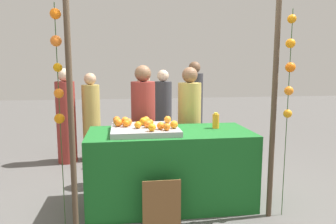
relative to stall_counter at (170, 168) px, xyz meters
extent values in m
plane|color=#565451|center=(0.00, 0.00, -0.43)|extent=(24.00, 24.00, 0.00)
cube|color=#196023|center=(0.00, 0.00, 0.00)|extent=(1.86, 0.86, 0.87)
cube|color=#9EA0A5|center=(-0.29, -0.01, 0.46)|extent=(0.75, 0.68, 0.06)
sphere|color=orange|center=(-0.30, 0.08, 0.54)|extent=(0.09, 0.09, 0.09)
sphere|color=orange|center=(-0.50, 0.02, 0.53)|extent=(0.08, 0.08, 0.08)
sphere|color=orange|center=(-0.26, -0.07, 0.54)|extent=(0.09, 0.09, 0.09)
sphere|color=orange|center=(-0.07, -0.25, 0.53)|extent=(0.08, 0.08, 0.08)
sphere|color=orange|center=(0.00, 0.19, 0.54)|extent=(0.09, 0.09, 0.09)
sphere|color=orange|center=(-0.37, -0.08, 0.53)|extent=(0.08, 0.08, 0.08)
sphere|color=orange|center=(-0.26, 0.21, 0.53)|extent=(0.08, 0.08, 0.08)
sphere|color=orange|center=(-0.22, 0.03, 0.53)|extent=(0.08, 0.08, 0.08)
sphere|color=orange|center=(-0.60, 0.16, 0.53)|extent=(0.08, 0.08, 0.08)
sphere|color=orange|center=(-0.58, 0.05, 0.54)|extent=(0.09, 0.09, 0.09)
sphere|color=orange|center=(-0.50, 0.17, 0.54)|extent=(0.09, 0.09, 0.09)
sphere|color=orange|center=(-0.47, 0.09, 0.54)|extent=(0.08, 0.08, 0.08)
sphere|color=orange|center=(-0.23, -0.26, 0.53)|extent=(0.08, 0.08, 0.08)
sphere|color=orange|center=(-0.13, -0.18, 0.53)|extent=(0.08, 0.08, 0.08)
sphere|color=orange|center=(-0.60, 0.26, 0.54)|extent=(0.09, 0.09, 0.09)
sphere|color=orange|center=(0.02, -0.14, 0.54)|extent=(0.09, 0.09, 0.09)
cylinder|color=orange|center=(0.57, 0.09, 0.52)|extent=(0.08, 0.08, 0.17)
cylinder|color=yellow|center=(0.57, 0.09, 0.61)|extent=(0.04, 0.04, 0.02)
cube|color=brown|center=(-0.17, -0.58, -0.19)|extent=(0.38, 0.01, 0.51)
cube|color=black|center=(-0.17, -0.56, -0.19)|extent=(0.36, 0.02, 0.49)
cylinder|color=maroon|center=(-0.26, 0.70, 0.27)|extent=(0.32, 0.32, 1.40)
sphere|color=brown|center=(-0.26, 0.70, 1.07)|extent=(0.22, 0.22, 0.22)
cylinder|color=tan|center=(0.39, 0.74, 0.25)|extent=(0.32, 0.32, 1.38)
sphere|color=brown|center=(0.39, 0.74, 1.05)|extent=(0.21, 0.21, 0.21)
cylinder|color=#333338|center=(0.18, 2.02, 0.23)|extent=(0.31, 0.31, 1.33)
sphere|color=beige|center=(0.18, 2.02, 1.00)|extent=(0.21, 0.21, 0.21)
cylinder|color=tan|center=(-1.06, 1.92, 0.21)|extent=(0.30, 0.30, 1.29)
sphere|color=tan|center=(-1.06, 1.92, 0.96)|extent=(0.20, 0.20, 0.20)
cylinder|color=#333338|center=(0.86, 2.52, 0.30)|extent=(0.34, 0.34, 1.46)
sphere|color=brown|center=(0.86, 2.52, 1.14)|extent=(0.23, 0.23, 0.23)
cylinder|color=maroon|center=(-1.46, 1.82, 0.24)|extent=(0.31, 0.31, 1.35)
sphere|color=beige|center=(-1.46, 1.82, 1.03)|extent=(0.21, 0.21, 0.21)
cylinder|color=#99999E|center=(-0.20, 1.48, 0.22)|extent=(0.30, 0.30, 1.30)
sphere|color=tan|center=(-0.20, 1.48, 0.97)|extent=(0.20, 0.20, 0.20)
cylinder|color=#473828|center=(-1.01, -0.47, 0.74)|extent=(0.06, 0.06, 2.34)
cylinder|color=#473828|center=(1.01, -0.47, 0.74)|extent=(0.06, 0.06, 2.34)
cylinder|color=#2D4C23|center=(-1.11, -0.46, 0.65)|extent=(0.01, 0.01, 2.17)
sphere|color=orange|center=(-1.11, -0.46, 1.64)|extent=(0.10, 0.10, 0.10)
sphere|color=orange|center=(-1.12, -0.46, 1.40)|extent=(0.10, 0.10, 0.10)
sphere|color=orange|center=(-1.11, -0.45, 1.16)|extent=(0.08, 0.08, 0.08)
sphere|color=orange|center=(-1.11, -0.45, 0.92)|extent=(0.09, 0.09, 0.09)
sphere|color=orange|center=(-1.12, -0.45, 0.68)|extent=(0.10, 0.10, 0.10)
cylinder|color=#2D4C23|center=(1.16, -0.47, 0.65)|extent=(0.01, 0.01, 2.17)
sphere|color=orange|center=(1.16, -0.47, 1.64)|extent=(0.09, 0.09, 0.09)
sphere|color=orange|center=(1.16, -0.46, 1.40)|extent=(0.10, 0.10, 0.10)
sphere|color=orange|center=(1.17, -0.47, 1.16)|extent=(0.10, 0.10, 0.10)
sphere|color=orange|center=(1.16, -0.47, 0.92)|extent=(0.09, 0.09, 0.09)
sphere|color=orange|center=(1.17, -0.47, 0.68)|extent=(0.09, 0.09, 0.09)
camera|label=1|loc=(-0.53, -3.48, 1.18)|focal=33.60mm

